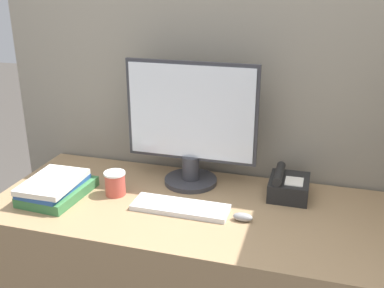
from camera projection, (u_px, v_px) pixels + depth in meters
name	position (u px, v px, depth m)	size (l,w,h in m)	color
cubicle_panel_rear	(224.00, 134.00, 2.03)	(2.07, 0.04, 1.79)	gray
desk	(202.00, 283.00, 1.88)	(1.67, 0.67, 0.72)	#937551
monitor	(191.00, 127.00, 1.87)	(0.56, 0.23, 0.53)	#333338
keyboard	(180.00, 207.00, 1.73)	(0.37, 0.12, 0.02)	silver
mouse	(243.00, 217.00, 1.65)	(0.07, 0.04, 0.03)	gray
coffee_cup	(115.00, 183.00, 1.83)	(0.09, 0.09, 0.10)	#BF4C3F
book_stack	(56.00, 188.00, 1.82)	(0.23, 0.31, 0.08)	#38723F
desk_telephone	(288.00, 186.00, 1.82)	(0.16, 0.18, 0.11)	black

